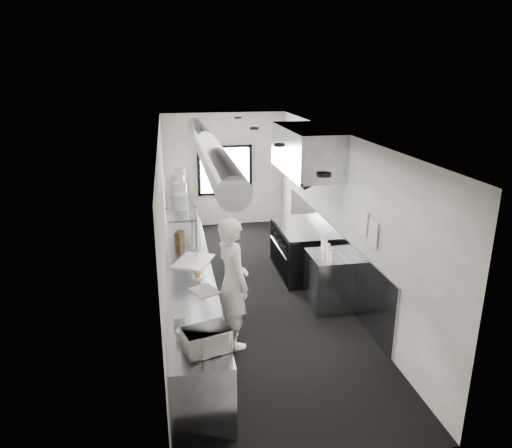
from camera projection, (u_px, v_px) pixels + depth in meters
name	position (u px, v px, depth m)	size (l,w,h in m)	color
floor	(253.00, 292.00, 8.52)	(3.00, 8.00, 0.01)	black
ceiling	(253.00, 134.00, 7.65)	(3.00, 8.00, 0.01)	silver
wall_back	(225.00, 170.00, 11.82)	(3.00, 0.02, 2.80)	silver
wall_front	(331.00, 345.00, 4.35)	(3.00, 0.02, 2.80)	silver
wall_left	(163.00, 222.00, 7.83)	(0.02, 8.00, 2.80)	silver
wall_right	(337.00, 213.00, 8.35)	(0.02, 8.00, 2.80)	silver
wall_cladding	(329.00, 252.00, 8.89)	(0.03, 5.50, 1.10)	gray
hvac_duct	(208.00, 147.00, 7.98)	(0.40, 0.40, 6.40)	#96989E
service_window	(225.00, 170.00, 11.79)	(1.36, 0.05, 1.25)	white
exhaust_hood	(306.00, 150.00, 8.62)	(0.81, 2.20, 0.88)	gray
prep_counter	(189.00, 286.00, 7.72)	(0.70, 6.00, 0.90)	gray
pass_shelf	(180.00, 198.00, 8.77)	(0.45, 3.00, 0.68)	gray
range	(300.00, 250.00, 9.21)	(0.88, 1.60, 0.94)	black
bottle_station	(329.00, 280.00, 7.93)	(0.65, 0.80, 0.90)	gray
far_work_table	(181.00, 219.00, 11.17)	(0.70, 1.20, 0.90)	gray
notice_sheet_a	(364.00, 223.00, 7.16)	(0.02, 0.28, 0.38)	silver
notice_sheet_b	(373.00, 233.00, 6.85)	(0.02, 0.28, 0.38)	silver
line_cook	(233.00, 282.00, 6.67)	(0.70, 0.46, 1.91)	white
microwave	(206.00, 340.00, 5.11)	(0.45, 0.34, 0.27)	white
deli_tub_a	(183.00, 335.00, 5.36)	(0.16, 0.16, 0.11)	#A6AEA1
deli_tub_b	(180.00, 320.00, 5.68)	(0.15, 0.15, 0.11)	#A6AEA1
newspaper	(205.00, 291.00, 6.53)	(0.30, 0.38, 0.01)	white
small_plate	(198.00, 277.00, 6.95)	(0.18, 0.18, 0.01)	silver
pastry	(198.00, 274.00, 6.93)	(0.10, 0.10, 0.10)	tan
cutting_board	(193.00, 261.00, 7.52)	(0.50, 0.67, 0.02)	silver
knife_block	(179.00, 238.00, 8.23)	(0.10, 0.21, 0.23)	brown
plate_stack_a	(181.00, 202.00, 7.90)	(0.22, 0.22, 0.26)	silver
plate_stack_b	(180.00, 191.00, 8.46)	(0.25, 0.25, 0.32)	silver
plate_stack_c	(177.00, 184.00, 8.83)	(0.26, 0.26, 0.37)	silver
plate_stack_d	(179.00, 178.00, 9.31)	(0.25, 0.25, 0.38)	silver
squeeze_bottle_a	(332.00, 257.00, 7.49)	(0.06, 0.06, 0.17)	silver
squeeze_bottle_b	(329.00, 254.00, 7.60)	(0.06, 0.06, 0.18)	silver
squeeze_bottle_c	(328.00, 250.00, 7.75)	(0.07, 0.07, 0.20)	silver
squeeze_bottle_d	(325.00, 246.00, 7.93)	(0.06, 0.06, 0.19)	silver
squeeze_bottle_e	(323.00, 244.00, 8.01)	(0.07, 0.07, 0.20)	silver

